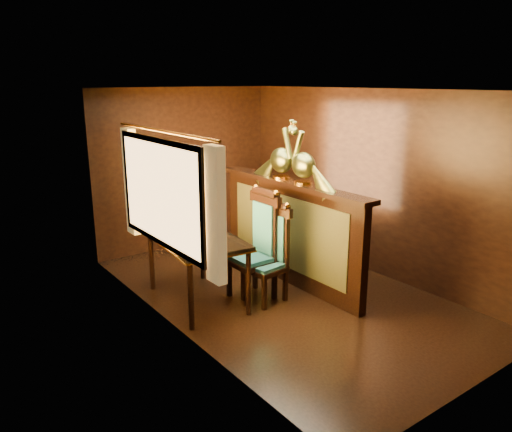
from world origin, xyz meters
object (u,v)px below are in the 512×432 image
at_px(dining_table, 196,242).
at_px(peacock_right, 282,149).
at_px(chair_left, 271,249).
at_px(peacock_left, 304,154).
at_px(chair_right, 260,241).

height_order(dining_table, peacock_right, peacock_right).
bearing_deg(peacock_right, chair_left, -138.35).
height_order(chair_left, peacock_left, peacock_left).
distance_m(dining_table, peacock_right, 1.64).
height_order(peacock_left, peacock_right, peacock_right).
xyz_separation_m(chair_right, peacock_left, (0.58, -0.11, 1.03)).
bearing_deg(peacock_left, dining_table, 162.11).
bearing_deg(chair_left, dining_table, 141.72).
distance_m(dining_table, chair_right, 0.78).
bearing_deg(peacock_left, peacock_right, 90.00).
bearing_deg(dining_table, peacock_left, -12.00).
xyz_separation_m(chair_left, peacock_left, (0.52, 0.04, 1.10)).
bearing_deg(dining_table, chair_left, -24.84).
xyz_separation_m(dining_table, chair_right, (0.72, -0.31, -0.04)).
xyz_separation_m(chair_right, peacock_right, (0.58, 0.31, 1.04)).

